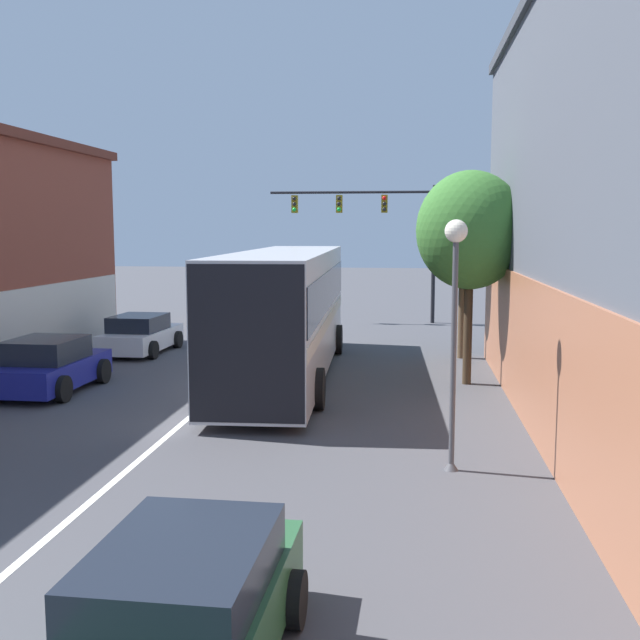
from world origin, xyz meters
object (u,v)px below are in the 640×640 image
object	(u,v)px
bus	(286,307)
street_tree_near	(470,231)
hatchback_foreground	(177,625)
parked_car_left_distant	(224,307)
street_tree_far	(464,240)
street_lamp	(455,304)
parked_car_left_near	(140,335)
traffic_signal_gantry	(378,221)
parked_car_left_far	(49,366)

from	to	relation	value
bus	street_tree_near	distance (m)	5.58
hatchback_foreground	parked_car_left_distant	size ratio (longest dim) A/B	0.99
parked_car_left_distant	street_tree_near	xyz separation A→B (m)	(10.26, -13.48, 3.58)
street_tree_near	street_tree_far	xyz separation A→B (m)	(0.12, 4.22, -0.32)
street_lamp	street_tree_near	xyz separation A→B (m)	(0.82, 7.59, 1.23)
bus	hatchback_foreground	size ratio (longest dim) A/B	3.01
parked_car_left_near	traffic_signal_gantry	xyz separation A→B (m)	(7.72, 9.58, 3.98)
street_lamp	street_tree_near	size ratio (longest dim) A/B	0.76
parked_car_left_near	traffic_signal_gantry	distance (m)	12.93
hatchback_foreground	street_tree_near	distance (m)	15.26
street_lamp	bus	bearing A→B (deg)	117.95
parked_car_left_distant	traffic_signal_gantry	size ratio (longest dim) A/B	0.58
bus	street_tree_far	bearing A→B (deg)	-56.79
hatchback_foreground	street_tree_far	distance (m)	19.26
traffic_signal_gantry	street_lamp	distance (m)	21.32
parked_car_left_far	traffic_signal_gantry	distance (m)	18.15
traffic_signal_gantry	street_lamp	xyz separation A→B (m)	(2.24, -21.13, -1.64)
traffic_signal_gantry	hatchback_foreground	bearing A→B (deg)	-91.24
parked_car_left_near	street_tree_near	size ratio (longest dim) A/B	0.68
parked_car_left_far	traffic_signal_gantry	size ratio (longest dim) A/B	0.51
hatchback_foreground	parked_car_left_distant	bearing A→B (deg)	14.40
traffic_signal_gantry	street_lamp	size ratio (longest dim) A/B	1.71
parked_car_left_far	street_lamp	world-z (taller)	street_lamp
hatchback_foreground	street_lamp	bearing A→B (deg)	-21.65
parked_car_left_far	traffic_signal_gantry	world-z (taller)	traffic_signal_gantry
parked_car_left_near	street_lamp	bearing A→B (deg)	-137.29
street_tree_near	parked_car_left_far	bearing A→B (deg)	-168.06
bus	hatchback_foreground	xyz separation A→B (m)	(1.45, -14.88, -1.38)
street_lamp	street_tree_near	world-z (taller)	street_tree_near
bus	street_tree_far	world-z (taller)	street_tree_far
traffic_signal_gantry	parked_car_left_far	bearing A→B (deg)	-116.47
street_tree_near	street_tree_far	bearing A→B (deg)	88.33
traffic_signal_gantry	street_tree_far	size ratio (longest dim) A/B	1.38
parked_car_left_near	traffic_signal_gantry	world-z (taller)	traffic_signal_gantry
bus	parked_car_left_distant	bearing A→B (deg)	19.44
street_tree_far	street_lamp	bearing A→B (deg)	-94.58
parked_car_left_far	street_tree_near	distance (m)	11.74
parked_car_left_near	parked_car_left_distant	distance (m)	9.54
bus	parked_car_left_far	xyz separation A→B (m)	(-5.84, -2.82, -1.35)
parked_car_left_near	traffic_signal_gantry	bearing A→B (deg)	-36.94
traffic_signal_gantry	street_tree_near	size ratio (longest dim) A/B	1.29
bus	street_lamp	bearing A→B (deg)	-154.23
hatchback_foreground	parked_car_left_distant	world-z (taller)	hatchback_foreground
parked_car_left_near	parked_car_left_far	distance (m)	6.28
hatchback_foreground	parked_car_left_distant	xyz separation A→B (m)	(-6.59, 27.86, -0.03)
bus	parked_car_left_far	distance (m)	6.63
parked_car_left_far	street_lamp	size ratio (longest dim) A/B	0.87
bus	parked_car_left_far	bearing A→B (deg)	113.56
street_tree_far	parked_car_left_far	bearing A→B (deg)	-149.46
hatchback_foreground	parked_car_left_near	distance (m)	19.67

